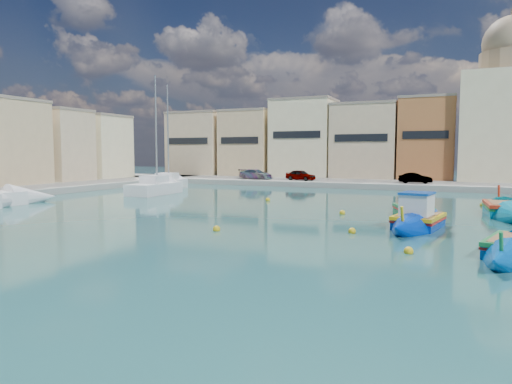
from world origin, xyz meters
The scene contains 12 objects.
ground centered at (0.00, 0.00, 0.00)m, with size 160.00×160.00×0.00m, color #163F42.
north_quay centered at (0.00, 32.00, 0.30)m, with size 80.00×8.00×0.60m, color gray.
north_townhouses centered at (6.68, 39.36, 5.00)m, with size 83.20×7.87×10.19m.
church_block centered at (10.00, 40.00, 8.41)m, with size 10.00×10.00×19.10m.
parked_cars centered at (-11.18, 30.50, 1.19)m, with size 21.97×2.38×1.21m.
luzzu_blue_cabin centered at (3.34, 4.86, 0.34)m, with size 3.33×8.19×2.82m.
luzzu_cyan_mid centered at (7.85, 11.76, 0.30)m, with size 2.82×9.68×2.83m.
luzzu_green centered at (2.66, 9.51, 0.23)m, with size 4.04×7.04×2.16m.
yacht_north centered at (-22.43, 21.11, 0.45)m, with size 4.52×8.93×11.47m.
yacht_midnorth centered at (-20.17, 16.44, 0.46)m, with size 2.69×8.24×11.59m.
yacht_mid centered at (-24.97, 3.27, 0.44)m, with size 4.53×9.23×11.24m.
mooring_buoys centered at (1.16, 5.73, 0.08)m, with size 21.78×18.44×0.36m.
Camera 1 is at (5.08, -19.33, 3.83)m, focal length 32.00 mm.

